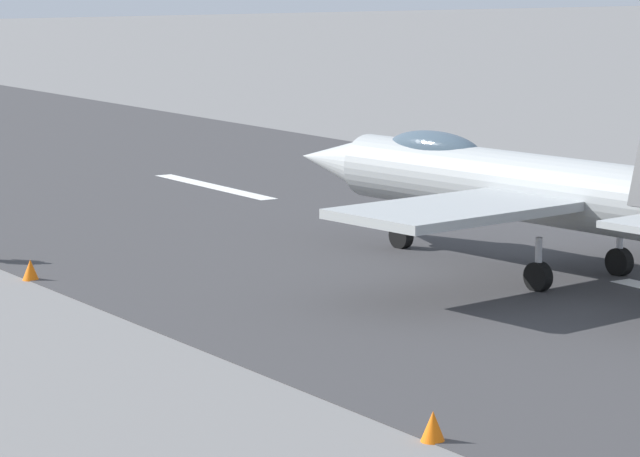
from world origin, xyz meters
The scene contains 3 objects.
fighter_jet centered at (5.17, 1.33, 2.40)m, with size 17.88×13.88×5.60m.
marker_cone_near centered at (-5.79, 12.91, 0.28)m, with size 0.44×0.44×0.55m, color orange.
marker_cone_mid centered at (11.69, 12.91, 0.28)m, with size 0.44×0.44×0.55m, color orange.
Camera 1 is at (-27.55, 29.64, 8.30)m, focal length 90.97 mm.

